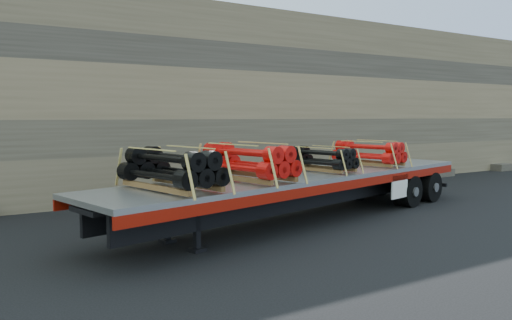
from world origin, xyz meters
The scene contains 7 objects.
ground centered at (0.00, 0.00, 0.00)m, with size 120.00×120.00×0.00m, color black.
rock_wall centered at (0.00, 6.50, 3.50)m, with size 44.00×3.00×7.00m, color #7A6B54.
trailer centered at (0.14, -0.03, 0.66)m, with size 13.13×2.53×1.31m, color #ABAEB3, non-canonical shape.
bundle_front centered at (-4.23, -1.04, 1.75)m, with size 1.23×2.46×0.87m, color black, non-canonical shape.
bundle_midfront centered at (-2.01, -0.53, 1.76)m, with size 1.25×2.49×0.88m, color red, non-canonical shape.
bundle_midrear centered at (0.90, 0.15, 1.65)m, with size 0.96×1.92×0.68m, color black, non-canonical shape.
bundle_rear centered at (3.28, 0.70, 1.70)m, with size 1.08×2.16×0.77m, color red, non-canonical shape.
Camera 1 is at (-8.27, -11.15, 2.90)m, focal length 35.00 mm.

